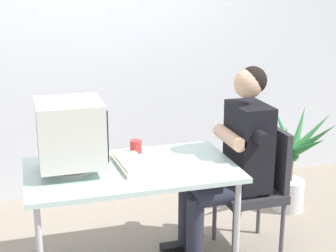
{
  "coord_description": "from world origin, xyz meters",
  "views": [
    {
      "loc": [
        -0.6,
        -2.84,
        1.84
      ],
      "look_at": [
        0.24,
        0.0,
        0.97
      ],
      "focal_mm": 53.69,
      "sensor_mm": 36.0,
      "label": 1
    }
  ],
  "objects_px": {
    "office_chair": "(258,182)",
    "person_seated": "(234,157)",
    "potted_plant": "(292,160)",
    "crt_monitor": "(71,133)",
    "keyboard": "(132,164)",
    "desk_mug": "(136,146)",
    "desk": "(132,176)"
  },
  "relations": [
    {
      "from": "office_chair",
      "to": "person_seated",
      "type": "distance_m",
      "value": 0.28
    },
    {
      "from": "office_chair",
      "to": "potted_plant",
      "type": "xyz_separation_m",
      "value": [
        0.54,
        0.47,
        -0.06
      ]
    },
    {
      "from": "crt_monitor",
      "to": "keyboard",
      "type": "bearing_deg",
      "value": -0.79
    },
    {
      "from": "crt_monitor",
      "to": "desk_mug",
      "type": "xyz_separation_m",
      "value": [
        0.44,
        0.23,
        -0.2
      ]
    },
    {
      "from": "keyboard",
      "to": "person_seated",
      "type": "height_order",
      "value": "person_seated"
    },
    {
      "from": "keyboard",
      "to": "office_chair",
      "type": "distance_m",
      "value": 0.92
    },
    {
      "from": "potted_plant",
      "to": "office_chair",
      "type": "bearing_deg",
      "value": -138.5
    },
    {
      "from": "desk",
      "to": "office_chair",
      "type": "xyz_separation_m",
      "value": [
        0.89,
        0.05,
        -0.17
      ]
    },
    {
      "from": "potted_plant",
      "to": "desk_mug",
      "type": "relative_size",
      "value": 9.54
    },
    {
      "from": "person_seated",
      "to": "potted_plant",
      "type": "height_order",
      "value": "person_seated"
    },
    {
      "from": "crt_monitor",
      "to": "potted_plant",
      "type": "distance_m",
      "value": 1.92
    },
    {
      "from": "crt_monitor",
      "to": "potted_plant",
      "type": "xyz_separation_m",
      "value": [
        1.78,
        0.49,
        -0.53
      ]
    },
    {
      "from": "keyboard",
      "to": "person_seated",
      "type": "relative_size",
      "value": 0.33
    },
    {
      "from": "keyboard",
      "to": "office_chair",
      "type": "xyz_separation_m",
      "value": [
        0.88,
        0.02,
        -0.24
      ]
    },
    {
      "from": "keyboard",
      "to": "desk_mug",
      "type": "height_order",
      "value": "desk_mug"
    },
    {
      "from": "office_chair",
      "to": "potted_plant",
      "type": "height_order",
      "value": "office_chair"
    },
    {
      "from": "desk",
      "to": "office_chair",
      "type": "bearing_deg",
      "value": 3.13
    },
    {
      "from": "office_chair",
      "to": "crt_monitor",
      "type": "bearing_deg",
      "value": -179.34
    },
    {
      "from": "crt_monitor",
      "to": "desk_mug",
      "type": "relative_size",
      "value": 4.91
    },
    {
      "from": "office_chair",
      "to": "desk_mug",
      "type": "bearing_deg",
      "value": 164.77
    },
    {
      "from": "desk",
      "to": "person_seated",
      "type": "relative_size",
      "value": 0.99
    },
    {
      "from": "crt_monitor",
      "to": "keyboard",
      "type": "xyz_separation_m",
      "value": [
        0.36,
        -0.0,
        -0.23
      ]
    },
    {
      "from": "desk",
      "to": "potted_plant",
      "type": "xyz_separation_m",
      "value": [
        1.43,
        0.52,
        -0.23
      ]
    },
    {
      "from": "potted_plant",
      "to": "person_seated",
      "type": "bearing_deg",
      "value": -146.77
    },
    {
      "from": "keyboard",
      "to": "potted_plant",
      "type": "relative_size",
      "value": 0.5
    },
    {
      "from": "person_seated",
      "to": "potted_plant",
      "type": "bearing_deg",
      "value": 33.23
    },
    {
      "from": "keyboard",
      "to": "office_chair",
      "type": "relative_size",
      "value": 0.49
    },
    {
      "from": "desk",
      "to": "potted_plant",
      "type": "distance_m",
      "value": 1.54
    },
    {
      "from": "crt_monitor",
      "to": "office_chair",
      "type": "relative_size",
      "value": 0.5
    },
    {
      "from": "desk",
      "to": "person_seated",
      "type": "xyz_separation_m",
      "value": [
        0.7,
        0.05,
        0.04
      ]
    },
    {
      "from": "crt_monitor",
      "to": "desk_mug",
      "type": "distance_m",
      "value": 0.54
    },
    {
      "from": "person_seated",
      "to": "desk_mug",
      "type": "height_order",
      "value": "person_seated"
    }
  ]
}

